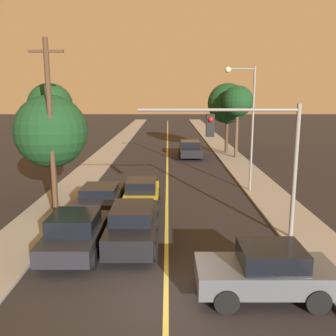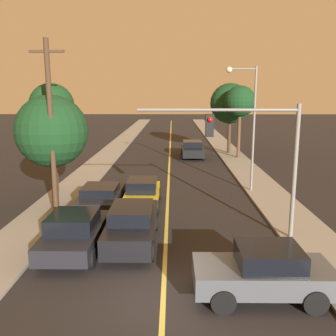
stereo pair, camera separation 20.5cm
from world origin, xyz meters
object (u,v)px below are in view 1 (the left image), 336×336
(streetlamp_right, at_px, (247,113))
(tree_right_far, at_px, (239,102))
(car_crossing_right, at_px, (267,271))
(traffic_signal_mast, at_px, (256,145))
(car_outer_lane_second, at_px, (102,197))
(car_far_oncoming, at_px, (191,149))
(tree_right_near, at_px, (229,104))
(car_outer_lane_front, at_px, (76,233))
(tree_left_near, at_px, (52,132))
(car_near_lane_second, at_px, (143,193))
(car_near_lane_front, at_px, (134,224))
(utility_pole_left, at_px, (52,127))
(tree_left_far, at_px, (51,107))

(streetlamp_right, distance_m, tree_right_far, 12.20)
(car_crossing_right, relative_size, traffic_signal_mast, 0.64)
(car_outer_lane_second, distance_m, car_far_oncoming, 17.45)
(tree_right_near, bearing_deg, car_outer_lane_front, -111.47)
(car_far_oncoming, bearing_deg, tree_right_far, 171.66)
(car_outer_lane_second, relative_size, tree_right_near, 0.66)
(car_crossing_right, relative_size, tree_left_near, 0.70)
(car_outer_lane_front, height_order, tree_left_near, tree_left_near)
(car_outer_lane_front, height_order, car_outer_lane_second, car_outer_lane_front)
(car_crossing_right, height_order, tree_left_near, tree_left_near)
(car_outer_lane_front, bearing_deg, streetlamp_right, 48.01)
(car_near_lane_second, xyz_separation_m, car_outer_lane_second, (-2.13, -0.63, -0.06))
(car_far_oncoming, relative_size, streetlamp_right, 0.66)
(car_near_lane_front, distance_m, car_near_lane_second, 5.22)
(streetlamp_right, relative_size, utility_pole_left, 0.89)
(traffic_signal_mast, distance_m, streetlamp_right, 7.96)
(traffic_signal_mast, bearing_deg, tree_left_near, 156.71)
(streetlamp_right, height_order, utility_pole_left, utility_pole_left)
(car_near_lane_second, bearing_deg, tree_right_near, 67.87)
(tree_right_far, bearing_deg, car_outer_lane_front, -115.06)
(traffic_signal_mast, distance_m, tree_left_near, 10.33)
(utility_pole_left, distance_m, tree_right_far, 21.00)
(tree_right_near, xyz_separation_m, tree_right_far, (0.48, -2.80, 0.25))
(car_near_lane_second, bearing_deg, tree_left_near, -172.85)
(traffic_signal_mast, relative_size, tree_right_far, 0.97)
(tree_right_far, bearing_deg, car_crossing_right, -98.02)
(streetlamp_right, relative_size, tree_right_far, 1.13)
(car_crossing_right, xyz_separation_m, tree_right_far, (3.44, 24.44, 4.47))
(traffic_signal_mast, bearing_deg, car_far_oncoming, 93.88)
(utility_pole_left, bearing_deg, streetlamp_right, 26.95)
(car_outer_lane_front, height_order, car_far_oncoming, car_outer_lane_front)
(utility_pole_left, bearing_deg, traffic_signal_mast, -16.16)
(tree_left_far, bearing_deg, car_outer_lane_front, -68.82)
(car_near_lane_front, height_order, tree_left_far, tree_left_far)
(utility_pole_left, xyz_separation_m, tree_left_far, (-1.44, 4.76, 0.80))
(tree_left_far, bearing_deg, car_crossing_right, -50.29)
(utility_pole_left, distance_m, tree_left_far, 5.04)
(car_near_lane_front, relative_size, car_outer_lane_second, 1.11)
(car_near_lane_front, height_order, car_crossing_right, car_near_lane_front)
(car_near_lane_front, height_order, car_near_lane_second, car_near_lane_front)
(car_outer_lane_second, relative_size, traffic_signal_mast, 0.70)
(car_outer_lane_front, distance_m, car_far_oncoming, 22.62)
(utility_pole_left, distance_m, tree_left_near, 1.58)
(car_outer_lane_front, height_order, tree_right_near, tree_right_near)
(car_far_oncoming, height_order, streetlamp_right, streetlamp_right)
(car_near_lane_second, xyz_separation_m, tree_right_near, (7.34, 18.04, 4.27))
(car_far_oncoming, relative_size, tree_right_far, 0.75)
(tree_left_near, relative_size, tree_left_far, 0.90)
(car_outer_lane_second, xyz_separation_m, tree_right_far, (9.95, 15.87, 4.57))
(car_near_lane_front, xyz_separation_m, car_near_lane_second, (0.00, 5.22, -0.09))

